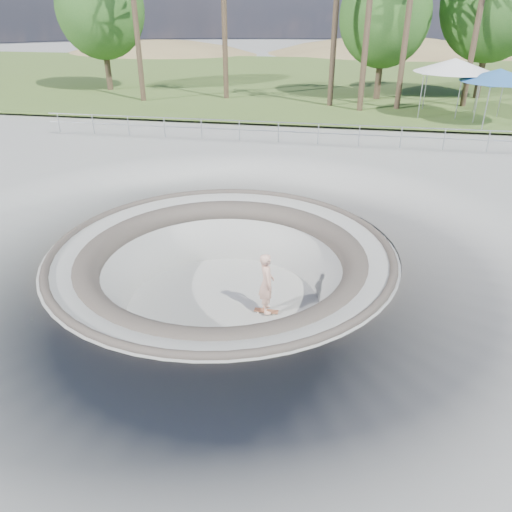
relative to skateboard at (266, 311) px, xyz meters
name	(u,v)px	position (x,y,z in m)	size (l,w,h in m)	color
ground	(222,249)	(-1.40, 0.30, 1.84)	(180.00, 180.00, 0.00)	gray
skate_bowl	(224,301)	(-1.40, 0.30, 0.01)	(14.00, 14.00, 4.10)	gray
grass_strip	(312,79)	(-1.40, 34.30, 2.06)	(180.00, 36.00, 0.12)	#486327
distant_hills	(351,112)	(2.38, 57.47, -5.18)	(103.20, 45.00, 28.60)	brown
safety_railing	(278,132)	(-1.40, 12.30, 2.53)	(25.00, 0.06, 1.03)	#999DA1
skateboard	(266,311)	(0.00, 0.00, 0.00)	(0.75, 0.24, 0.08)	brown
skater	(267,283)	(0.00, 0.00, 0.98)	(0.70, 0.46, 1.93)	#E0A891
canopy_white	(455,65)	(7.89, 20.02, 5.00)	(6.39, 6.39, 3.29)	#999DA1
canopy_blue	(500,76)	(10.03, 18.30, 4.71)	(5.47, 5.47, 2.96)	#999DA1
bushy_tree_left	(100,9)	(-16.54, 25.47, 7.82)	(6.49, 5.90, 9.36)	brown
bushy_tree_mid	(385,16)	(3.88, 25.17, 7.44)	(6.07, 5.52, 8.75)	brown
bushy_tree_right	(495,2)	(10.95, 26.72, 8.26)	(6.98, 6.34, 10.07)	brown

